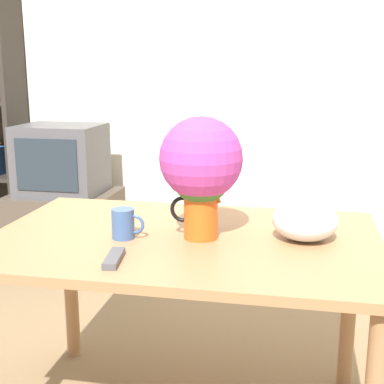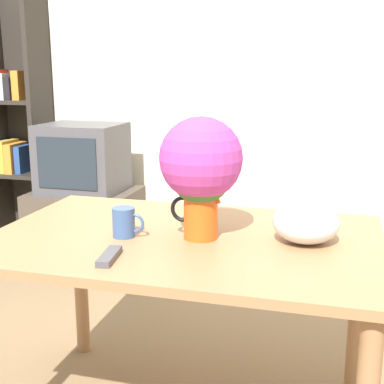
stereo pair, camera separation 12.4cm
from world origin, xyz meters
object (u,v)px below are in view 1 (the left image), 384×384
Objects in this scene: flower_vase at (201,167)px; white_bowl at (305,220)px; coffee_mug at (124,224)px; tv_set at (62,159)px.

white_bowl is at bearing 8.03° from flower_vase.
flower_vase is 0.32m from coffee_mug.
coffee_mug is at bearing -58.90° from tv_set.
flower_vase is 1.96m from tv_set.
white_bowl is 2.14m from tv_set.
white_bowl is at bearing -43.74° from tv_set.
coffee_mug is at bearing -167.67° from flower_vase.
flower_vase is at bearing -171.97° from white_bowl.
white_bowl is (0.34, 0.05, -0.18)m from flower_vase.
white_bowl is 0.41× the size of tv_set.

